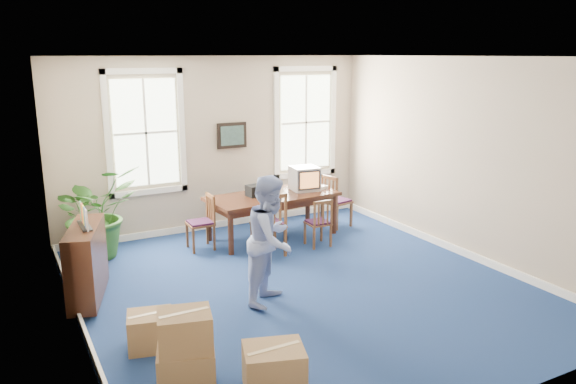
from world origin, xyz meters
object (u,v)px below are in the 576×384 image
crt_tv (304,178)px  credenza (87,266)px  man (271,240)px  potted_plant (96,212)px  conference_table (273,216)px  cardboard_boxes (203,339)px  chair_near_left (268,223)px

crt_tv → credenza: bearing=-155.5°
credenza → man: bearing=-10.2°
crt_tv → potted_plant: 3.68m
conference_table → man: 2.75m
crt_tv → cardboard_boxes: crt_tv is taller
conference_table → cardboard_boxes: bearing=-129.9°
chair_near_left → potted_plant: potted_plant is taller
credenza → cardboard_boxes: (0.73, -2.47, -0.07)m
chair_near_left → credenza: chair_near_left is taller
man → credenza: 2.48m
potted_plant → crt_tv: bearing=-6.3°
conference_table → credenza: bearing=-163.9°
conference_table → crt_tv: (0.69, 0.05, 0.61)m
conference_table → crt_tv: crt_tv is taller
credenza → potted_plant: 1.80m
credenza → cardboard_boxes: 2.58m
crt_tv → potted_plant: bearing=-179.8°
potted_plant → cardboard_boxes: (0.30, -4.20, -0.32)m
crt_tv → cardboard_boxes: bearing=-124.9°
cardboard_boxes → crt_tv: bearing=48.5°
chair_near_left → cardboard_boxes: size_ratio=0.71×
chair_near_left → man: (-0.75, -1.63, 0.33)m
cardboard_boxes → credenza: bearing=106.4°
crt_tv → credenza: (-4.08, -1.32, -0.51)m
chair_near_left → potted_plant: (-2.49, 1.25, 0.21)m
man → credenza: man is taller
crt_tv → credenza: 4.32m
chair_near_left → potted_plant: 2.79m
crt_tv → potted_plant: (-3.65, 0.40, -0.26)m
conference_table → chair_near_left: 0.93m
man → credenza: bearing=110.8°
conference_table → potted_plant: bearing=166.8°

